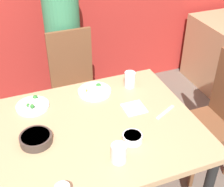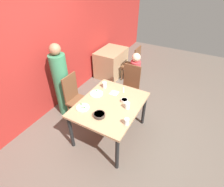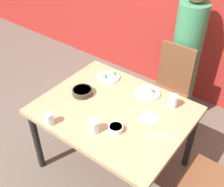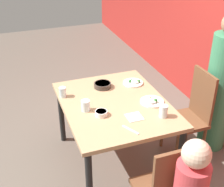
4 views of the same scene
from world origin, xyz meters
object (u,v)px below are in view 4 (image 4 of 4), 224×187
object	(u,v)px
glass_water_tall	(163,111)
bowl_curry	(103,85)
person_adult	(220,90)
plate_rice_adult	(133,82)
chair_adult_spot	(192,113)

from	to	relation	value
glass_water_tall	bowl_curry	bearing A→B (deg)	-154.96
person_adult	plate_rice_adult	bearing A→B (deg)	-116.47
person_adult	plate_rice_adult	distance (m)	0.93
bowl_curry	plate_rice_adult	distance (m)	0.35
plate_rice_adult	person_adult	bearing A→B (deg)	63.53
person_adult	glass_water_tall	distance (m)	0.89
bowl_curry	chair_adult_spot	bearing A→B (deg)	62.39
person_adult	glass_water_tall	bearing A→B (deg)	-71.61
plate_rice_adult	chair_adult_spot	bearing A→B (deg)	51.14
person_adult	glass_water_tall	xyz separation A→B (m)	(0.28, -0.84, 0.08)
chair_adult_spot	bowl_curry	xyz separation A→B (m)	(-0.45, -0.86, 0.27)
person_adult	plate_rice_adult	xyz separation A→B (m)	(-0.41, -0.83, 0.04)
chair_adult_spot	plate_rice_adult	world-z (taller)	chair_adult_spot
chair_adult_spot	bowl_curry	bearing A→B (deg)	-117.61
chair_adult_spot	plate_rice_adult	size ratio (longest dim) A/B	4.52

